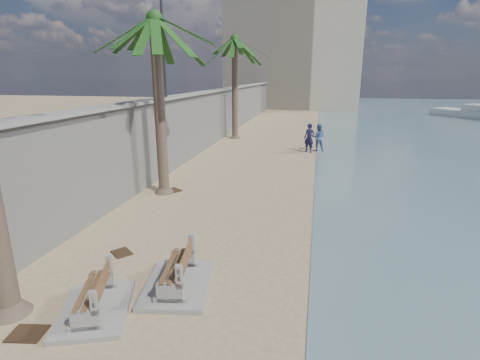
{
  "coord_description": "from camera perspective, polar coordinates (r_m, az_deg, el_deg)",
  "views": [
    {
      "loc": [
        1.98,
        -4.94,
        4.66
      ],
      "look_at": [
        -0.5,
        7.0,
        1.2
      ],
      "focal_mm": 28.0,
      "sensor_mm": 36.0,
      "label": 1
    }
  ],
  "objects": [
    {
      "name": "seawall",
      "position": [
        26.12,
        -4.36,
        9.4
      ],
      "size": [
        0.45,
        70.0,
        3.5
      ],
      "primitive_type": "cube",
      "color": "gray",
      "rests_on": "ground_plane"
    },
    {
      "name": "wall_cap",
      "position": [
        25.98,
        -4.44,
        13.35
      ],
      "size": [
        0.8,
        70.0,
        0.12
      ],
      "primitive_type": "cube",
      "color": "gray",
      "rests_on": "seawall"
    },
    {
      "name": "end_building",
      "position": [
        57.13,
        8.14,
        18.04
      ],
      "size": [
        18.0,
        12.0,
        14.0
      ],
      "primitive_type": "cube",
      "color": "#B7AA93",
      "rests_on": "ground_plane"
    },
    {
      "name": "bench_near",
      "position": [
        8.41,
        -21.38,
        -16.16
      ],
      "size": [
        1.88,
        2.26,
        0.81
      ],
      "color": "gray",
      "rests_on": "ground_plane"
    },
    {
      "name": "bench_far",
      "position": [
        8.78,
        -9.54,
        -13.59
      ],
      "size": [
        1.73,
        2.28,
        0.87
      ],
      "color": "gray",
      "rests_on": "ground_plane"
    },
    {
      "name": "palm_mid",
      "position": [
        14.97,
        -12.89,
        22.6
      ],
      "size": [
        5.0,
        5.0,
        7.5
      ],
      "color": "brown",
      "rests_on": "ground_plane"
    },
    {
      "name": "palm_back",
      "position": [
        28.05,
        -0.8,
        20.5
      ],
      "size": [
        5.0,
        5.0,
        7.94
      ],
      "color": "brown",
      "rests_on": "ground_plane"
    },
    {
      "name": "streetlight",
      "position": [
        18.47,
        -11.72,
        21.71
      ],
      "size": [
        0.28,
        0.28,
        5.12
      ],
      "color": "#2D2D33",
      "rests_on": "wall_cap"
    },
    {
      "name": "person_a",
      "position": [
        23.39,
        10.52,
        6.62
      ],
      "size": [
        0.87,
        0.74,
        2.03
      ],
      "primitive_type": "imported",
      "rotation": [
        0.0,
        0.0,
        -0.39
      ],
      "color": "#16163D",
      "rests_on": "ground_plane"
    },
    {
      "name": "person_b",
      "position": [
        23.97,
        11.85,
        6.58
      ],
      "size": [
        0.96,
        0.77,
        1.88
      ],
      "primitive_type": "imported",
      "rotation": [
        0.0,
        0.0,
        3.22
      ],
      "color": "#455F8F",
      "rests_on": "ground_plane"
    },
    {
      "name": "yacht_far",
      "position": [
        48.72,
        31.96,
        8.41
      ],
      "size": [
        7.16,
        9.2,
        1.5
      ],
      "primitive_type": null,
      "rotation": [
        0.0,
        0.0,
        2.14
      ],
      "color": "silver",
      "rests_on": "bay_water"
    },
    {
      "name": "debris_b",
      "position": [
        8.49,
        -29.64,
        -19.66
      ],
      "size": [
        0.71,
        0.6,
        0.03
      ],
      "primitive_type": "cube",
      "rotation": [
        0.0,
        0.0,
        0.16
      ],
      "color": "#382616",
      "rests_on": "ground_plane"
    },
    {
      "name": "debris_c",
      "position": [
        15.69,
        -10.55,
        -1.66
      ],
      "size": [
        0.98,
        1.02,
        0.03
      ],
      "primitive_type": "cube",
      "rotation": [
        0.0,
        0.0,
        4.12
      ],
      "color": "#382616",
      "rests_on": "ground_plane"
    },
    {
      "name": "debris_d",
      "position": [
        10.77,
        -17.58,
        -10.51
      ],
      "size": [
        0.71,
        0.69,
        0.03
      ],
      "primitive_type": "cube",
      "rotation": [
        0.0,
        0.0,
        5.59
      ],
      "color": "#382616",
      "rests_on": "ground_plane"
    }
  ]
}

